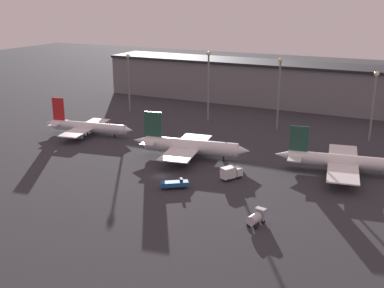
# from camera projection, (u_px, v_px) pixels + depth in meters

# --- Properties ---
(ground) EXTENTS (600.00, 600.00, 0.00)m
(ground) POSITION_uv_depth(u_px,v_px,m) (161.00, 176.00, 137.03)
(ground) COLOR #2D2D33
(terminal_building) EXTENTS (166.49, 22.84, 19.77)m
(terminal_building) POSITION_uv_depth(u_px,v_px,m) (273.00, 83.00, 224.54)
(terminal_building) COLOR slate
(terminal_building) RESTS_ON ground
(airplane_0) EXTENTS (35.72, 27.44, 13.25)m
(airplane_0) POSITION_uv_depth(u_px,v_px,m) (88.00, 127.00, 176.55)
(airplane_0) COLOR silver
(airplane_0) RESTS_ON ground
(airplane_1) EXTENTS (38.54, 30.23, 14.17)m
(airplane_1) POSITION_uv_depth(u_px,v_px,m) (190.00, 146.00, 151.36)
(airplane_1) COLOR white
(airplane_1) RESTS_ON ground
(airplane_2) EXTENTS (42.24, 35.20, 13.06)m
(airplane_2) POSITION_uv_depth(u_px,v_px,m) (347.00, 162.00, 138.29)
(airplane_2) COLOR white
(airplane_2) RESTS_ON ground
(service_vehicle_0) EXTENTS (3.34, 5.44, 3.39)m
(service_vehicle_0) POSITION_uv_depth(u_px,v_px,m) (257.00, 217.00, 107.62)
(service_vehicle_0) COLOR #9EA3A8
(service_vehicle_0) RESTS_ON ground
(service_vehicle_1) EXTENTS (5.20, 6.75, 3.77)m
(service_vehicle_1) POSITION_uv_depth(u_px,v_px,m) (231.00, 173.00, 133.99)
(service_vehicle_1) COLOR white
(service_vehicle_1) RESTS_ON ground
(service_vehicle_2) EXTENTS (7.36, 6.21, 2.71)m
(service_vehicle_2) POSITION_uv_depth(u_px,v_px,m) (175.00, 184.00, 128.03)
(service_vehicle_2) COLOR #195199
(service_vehicle_2) RESTS_ON ground
(lamp_post_0) EXTENTS (1.80, 1.80, 25.35)m
(lamp_post_0) POSITION_uv_depth(u_px,v_px,m) (129.00, 76.00, 207.46)
(lamp_post_0) COLOR slate
(lamp_post_0) RESTS_ON ground
(lamp_post_1) EXTENTS (1.80, 1.80, 28.44)m
(lamp_post_1) POSITION_uv_depth(u_px,v_px,m) (208.00, 78.00, 190.97)
(lamp_post_1) COLOR slate
(lamp_post_1) RESTS_ON ground
(lamp_post_2) EXTENTS (1.80, 1.80, 27.43)m
(lamp_post_2) POSITION_uv_depth(u_px,v_px,m) (279.00, 85.00, 178.90)
(lamp_post_2) COLOR slate
(lamp_post_2) RESTS_ON ground
(lamp_post_3) EXTENTS (1.80, 1.80, 24.76)m
(lamp_post_3) POSITION_uv_depth(u_px,v_px,m) (374.00, 97.00, 165.14)
(lamp_post_3) COLOR slate
(lamp_post_3) RESTS_ON ground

